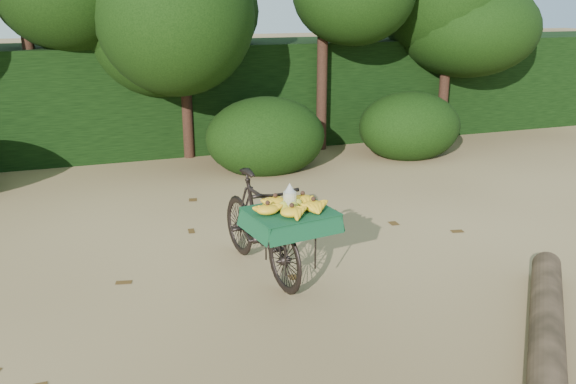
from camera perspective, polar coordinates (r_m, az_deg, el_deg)
name	(u,v)px	position (r m, az deg, el deg)	size (l,w,h in m)	color
ground	(245,312)	(5.27, -4.04, -11.18)	(80.00, 80.00, 0.00)	tan
vendor_bicycle	(261,224)	(5.77, -2.53, -3.03)	(0.85, 1.77, 0.98)	black
fallen_log	(547,364)	(4.73, 23.07, -14.58)	(0.26, 0.26, 3.56)	brown
hedge_backdrop	(149,97)	(10.96, -12.87, 8.67)	(26.00, 1.80, 1.80)	black
tree_row	(107,35)	(10.00, -16.57, 13.91)	(14.50, 2.00, 4.00)	black
bush_clumps	(201,145)	(9.17, -8.11, 4.35)	(8.80, 1.70, 0.90)	black
leaf_litter	(227,280)	(5.83, -5.72, -8.18)	(7.00, 7.30, 0.01)	#4E3314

